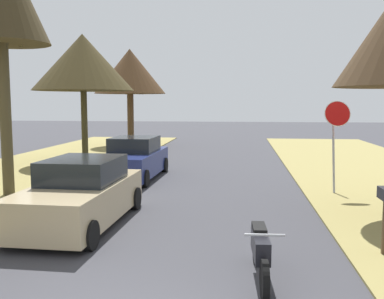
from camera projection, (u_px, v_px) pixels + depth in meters
name	position (u px, v px, depth m)	size (l,w,h in m)	color
stop_sign_far	(336.00, 127.00, 13.47)	(0.82, 0.75, 2.91)	#9EA0A5
street_tree_left_mid_b	(83.00, 63.00, 20.37)	(4.77, 4.77, 6.06)	#463F23
street_tree_left_far	(130.00, 72.00, 28.17)	(4.65, 4.65, 6.31)	#4F3923
parked_sedan_tan	(81.00, 195.00, 10.25)	(2.04, 4.45, 1.57)	tan
parked_sedan_navy	(134.00, 159.00, 16.55)	(2.04, 4.45, 1.57)	navy
parked_motorcycle	(260.00, 251.00, 7.09)	(0.60, 2.05, 0.97)	black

